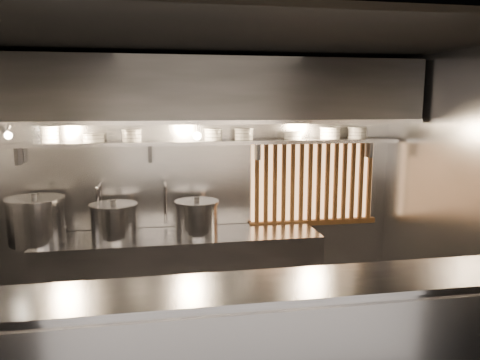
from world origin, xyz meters
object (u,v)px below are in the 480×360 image
object	(u,v)px
pendant_bulb	(197,136)
stock_pot_left	(36,220)
stock_pot_mid	(114,221)
heat_lamp	(5,129)
stock_pot_right	(197,218)

from	to	relation	value
pendant_bulb	stock_pot_left	xyz separation A→B (m)	(-1.65, -0.09, -0.83)
stock_pot_left	stock_pot_mid	distance (m)	0.76
heat_lamp	stock_pot_right	world-z (taller)	heat_lamp
stock_pot_mid	pendant_bulb	bearing A→B (deg)	5.20
stock_pot_left	heat_lamp	bearing A→B (deg)	-119.55
pendant_bulb	stock_pot_left	distance (m)	1.85
pendant_bulb	stock_pot_right	distance (m)	0.88
heat_lamp	pendant_bulb	xyz separation A→B (m)	(1.80, 0.35, -0.11)
heat_lamp	stock_pot_left	distance (m)	0.98
stock_pot_right	pendant_bulb	bearing A→B (deg)	75.42
stock_pot_mid	stock_pot_right	bearing A→B (deg)	-0.78
stock_pot_left	stock_pot_mid	world-z (taller)	stock_pot_left
pendant_bulb	stock_pot_right	size ratio (longest dim) A/B	0.36
heat_lamp	stock_pot_right	distance (m)	2.04
pendant_bulb	stock_pot_right	bearing A→B (deg)	-104.58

